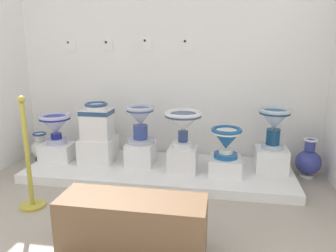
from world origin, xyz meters
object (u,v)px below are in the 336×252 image
(antique_toilet_slender_white, at_px, (55,125))
(stanchion_post_near_left, at_px, (29,172))
(antique_toilet_rightmost, at_px, (274,122))
(info_placard_second, at_px, (109,45))
(antique_toilet_pale_glazed, at_px, (140,120))
(plinth_block_slender_white, at_px, (58,152))
(museum_bench, at_px, (133,224))
(decorative_vase_companion, at_px, (41,148))
(plinth_block_broad_patterned, at_px, (99,149))
(antique_toilet_leftmost, at_px, (226,139))
(plinth_block_rightmost, at_px, (271,159))
(info_placard_fourth, at_px, (188,45))
(antique_toilet_squat_floral, at_px, (183,122))
(info_placard_first, at_px, (71,46))
(plinth_block_pale_glazed, at_px, (141,153))
(info_placard_third, at_px, (147,44))
(plinth_block_leftmost, at_px, (225,165))
(antique_toilet_broad_patterned, at_px, (97,120))
(plinth_block_squat_floral, at_px, (183,159))
(decorative_vase_corner, at_px, (308,161))

(antique_toilet_slender_white, distance_m, stanchion_post_near_left, 1.01)
(antique_toilet_rightmost, distance_m, info_placard_second, 2.15)
(info_placard_second, bearing_deg, antique_toilet_pale_glazed, -42.67)
(plinth_block_slender_white, distance_m, museum_bench, 1.95)
(antique_toilet_rightmost, bearing_deg, plinth_block_slender_white, -177.91)
(antique_toilet_slender_white, relative_size, decorative_vase_companion, 1.04)
(plinth_block_broad_patterned, relative_size, antique_toilet_rightmost, 0.89)
(antique_toilet_leftmost, bearing_deg, plinth_block_rightmost, 20.03)
(antique_toilet_pale_glazed, xyz_separation_m, antique_toilet_leftmost, (0.96, -0.15, -0.14))
(antique_toilet_leftmost, distance_m, info_placard_fourth, 1.23)
(antique_toilet_slender_white, height_order, antique_toilet_squat_floral, antique_toilet_squat_floral)
(decorative_vase_companion, bearing_deg, info_placard_second, 19.39)
(antique_toilet_leftmost, bearing_deg, info_placard_first, 162.68)
(plinth_block_rightmost, bearing_deg, antique_toilet_pale_glazed, -178.70)
(plinth_block_pale_glazed, distance_m, stanchion_post_near_left, 1.27)
(stanchion_post_near_left, bearing_deg, antique_toilet_squat_floral, 35.68)
(antique_toilet_squat_floral, bearing_deg, plinth_block_slender_white, 177.68)
(info_placard_second, height_order, decorative_vase_companion, info_placard_second)
(info_placard_second, height_order, info_placard_third, info_placard_third)
(plinth_block_leftmost, bearing_deg, info_placard_fourth, 128.27)
(info_placard_third, bearing_deg, antique_toilet_pale_glazed, -88.22)
(antique_toilet_pale_glazed, xyz_separation_m, stanchion_post_near_left, (-0.75, -1.02, -0.27))
(plinth_block_broad_patterned, relative_size, antique_toilet_pale_glazed, 0.92)
(antique_toilet_slender_white, distance_m, antique_toilet_broad_patterned, 0.50)
(plinth_block_squat_floral, relative_size, info_placard_third, 2.26)
(antique_toilet_slender_white, bearing_deg, plinth_block_pale_glazed, 3.24)
(plinth_block_leftmost, bearing_deg, decorative_vase_corner, 19.03)
(plinth_block_squat_floral, bearing_deg, antique_toilet_squat_floral, 0.00)
(decorative_vase_corner, bearing_deg, antique_toilet_squat_floral, -168.23)
(antique_toilet_broad_patterned, bearing_deg, antique_toilet_pale_glazed, -0.23)
(antique_toilet_pale_glazed, xyz_separation_m, museum_bench, (0.32, -1.48, -0.41))
(antique_toilet_squat_floral, bearing_deg, info_placard_third, 131.53)
(plinth_block_rightmost, bearing_deg, plinth_block_broad_patterned, -179.10)
(plinth_block_leftmost, height_order, info_placard_first, info_placard_first)
(antique_toilet_pale_glazed, distance_m, decorative_vase_corner, 1.92)
(stanchion_post_near_left, bearing_deg, info_placard_first, 99.36)
(antique_toilet_broad_patterned, xyz_separation_m, info_placard_second, (0.01, 0.46, 0.83))
(antique_toilet_squat_floral, bearing_deg, antique_toilet_leftmost, -3.57)
(plinth_block_broad_patterned, xyz_separation_m, plinth_block_rightmost, (1.96, 0.03, -0.01))
(antique_toilet_slender_white, xyz_separation_m, decorative_vase_corner, (2.87, 0.22, -0.35))
(decorative_vase_companion, bearing_deg, plinth_block_leftmost, -7.62)
(info_placard_first, xyz_separation_m, info_placard_third, (0.98, -0.00, 0.02))
(antique_toilet_leftmost, distance_m, info_placard_second, 1.85)
(antique_toilet_broad_patterned, relative_size, decorative_vase_corner, 0.95)
(info_placard_first, bearing_deg, decorative_vase_companion, -140.10)
(antique_toilet_slender_white, distance_m, info_placard_second, 1.15)
(plinth_block_squat_floral, height_order, decorative_vase_companion, decorative_vase_companion)
(antique_toilet_pale_glazed, bearing_deg, info_placard_second, 137.33)
(antique_toilet_broad_patterned, height_order, museum_bench, antique_toilet_broad_patterned)
(antique_toilet_rightmost, bearing_deg, info_placard_second, 167.55)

